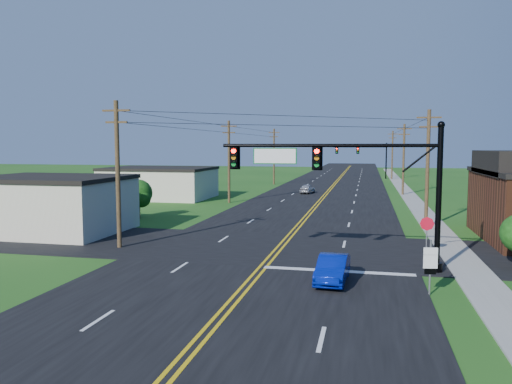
% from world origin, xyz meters
% --- Properties ---
extents(ground, '(260.00, 260.00, 0.00)m').
position_xyz_m(ground, '(0.00, 0.00, 0.00)').
color(ground, '#1B4D16').
rests_on(ground, ground).
extents(road_main, '(16.00, 220.00, 0.04)m').
position_xyz_m(road_main, '(0.00, 50.00, 0.02)').
color(road_main, black).
rests_on(road_main, ground).
extents(road_cross, '(70.00, 10.00, 0.04)m').
position_xyz_m(road_cross, '(0.00, 12.00, 0.02)').
color(road_cross, black).
rests_on(road_cross, ground).
extents(sidewalk, '(2.00, 160.00, 0.08)m').
position_xyz_m(sidewalk, '(10.50, 40.00, 0.04)').
color(sidewalk, gray).
rests_on(sidewalk, ground).
extents(signal_mast_main, '(11.30, 0.60, 7.48)m').
position_xyz_m(signal_mast_main, '(4.34, 8.00, 4.75)').
color(signal_mast_main, black).
rests_on(signal_mast_main, ground).
extents(signal_mast_far, '(10.98, 0.60, 7.48)m').
position_xyz_m(signal_mast_far, '(4.44, 80.00, 4.55)').
color(signal_mast_far, black).
rests_on(signal_mast_far, ground).
extents(cream_bldg_near, '(10.20, 8.20, 4.10)m').
position_xyz_m(cream_bldg_near, '(-17.00, 14.00, 2.06)').
color(cream_bldg_near, beige).
rests_on(cream_bldg_near, ground).
extents(cream_bldg_far, '(12.20, 9.20, 3.70)m').
position_xyz_m(cream_bldg_far, '(-19.00, 38.00, 1.86)').
color(cream_bldg_far, beige).
rests_on(cream_bldg_far, ground).
extents(utility_pole_left_a, '(1.80, 0.28, 9.00)m').
position_xyz_m(utility_pole_left_a, '(-9.50, 10.00, 4.72)').
color(utility_pole_left_a, '#3A2C1A').
rests_on(utility_pole_left_a, ground).
extents(utility_pole_left_b, '(1.80, 0.28, 9.00)m').
position_xyz_m(utility_pole_left_b, '(-9.50, 35.00, 4.72)').
color(utility_pole_left_b, '#3A2C1A').
rests_on(utility_pole_left_b, ground).
extents(utility_pole_left_c, '(1.80, 0.28, 9.00)m').
position_xyz_m(utility_pole_left_c, '(-9.50, 62.00, 4.72)').
color(utility_pole_left_c, '#3A2C1A').
rests_on(utility_pole_left_c, ground).
extents(utility_pole_right_a, '(1.80, 0.28, 9.00)m').
position_xyz_m(utility_pole_right_a, '(9.80, 22.00, 4.72)').
color(utility_pole_right_a, '#3A2C1A').
rests_on(utility_pole_right_a, ground).
extents(utility_pole_right_b, '(1.80, 0.28, 9.00)m').
position_xyz_m(utility_pole_right_b, '(9.80, 48.00, 4.72)').
color(utility_pole_right_b, '#3A2C1A').
rests_on(utility_pole_right_b, ground).
extents(utility_pole_right_c, '(1.80, 0.28, 9.00)m').
position_xyz_m(utility_pole_right_c, '(9.80, 78.00, 4.72)').
color(utility_pole_right_c, '#3A2C1A').
rests_on(utility_pole_right_c, ground).
extents(tree_right_back, '(3.00, 3.00, 4.10)m').
position_xyz_m(tree_right_back, '(16.00, 26.00, 2.60)').
color(tree_right_back, '#3A2C1A').
rests_on(tree_right_back, ground).
extents(tree_left, '(2.40, 2.40, 3.37)m').
position_xyz_m(tree_left, '(-14.00, 22.00, 2.16)').
color(tree_left, '#3A2C1A').
rests_on(tree_left, ground).
extents(blue_car, '(1.49, 3.78, 1.23)m').
position_xyz_m(blue_car, '(3.88, 4.96, 0.61)').
color(blue_car, '#071A9A').
rests_on(blue_car, ground).
extents(distant_car, '(1.94, 3.74, 1.21)m').
position_xyz_m(distant_car, '(-2.30, 47.48, 0.61)').
color(distant_car, '#B0AFB4').
rests_on(distant_car, ground).
extents(route_sign, '(0.59, 0.13, 2.37)m').
position_xyz_m(route_sign, '(8.00, 3.90, 1.38)').
color(route_sign, slate).
rests_on(route_sign, ground).
extents(stop_sign, '(0.79, 0.12, 2.23)m').
position_xyz_m(stop_sign, '(8.75, 11.98, 1.60)').
color(stop_sign, slate).
rests_on(stop_sign, ground).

